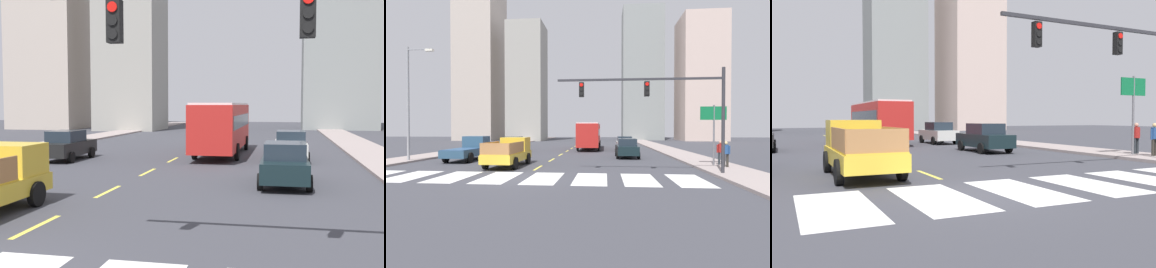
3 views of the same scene
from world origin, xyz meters
TOP-DOWN VIEW (x-y plane):
  - lane_dash_0 at (0.00, 4.00)m, footprint 0.16×2.40m
  - lane_dash_1 at (0.00, 9.00)m, footprint 0.16×2.40m
  - lane_dash_2 at (0.00, 14.00)m, footprint 0.16×2.40m
  - lane_dash_3 at (0.00, 19.00)m, footprint 0.16×2.40m
  - lane_dash_4 at (0.00, 24.00)m, footprint 0.16×2.40m
  - lane_dash_5 at (0.00, 29.00)m, footprint 0.16×2.40m
  - lane_dash_6 at (0.00, 34.00)m, footprint 0.16×2.40m
  - lane_dash_7 at (0.00, 39.00)m, footprint 0.16×2.40m
  - city_bus at (2.45, 22.46)m, footprint 2.72×10.80m
  - sedan_near_right at (-6.03, 17.77)m, footprint 2.02×4.40m
  - sedan_far at (6.73, 20.12)m, footprint 2.02×4.40m
  - sedan_mid at (6.41, 11.71)m, footprint 2.02×4.40m
  - traffic_signal_gantry at (7.94, 1.80)m, footprint 9.35×0.27m
  - block_mid_right at (13.26, 56.54)m, footprint 9.36×7.46m
  - block_low_left at (-12.95, 49.45)m, footprint 7.74×7.69m

SIDE VIEW (x-z plane):
  - lane_dash_0 at x=0.00m, z-range 0.00..0.01m
  - lane_dash_1 at x=0.00m, z-range 0.00..0.01m
  - lane_dash_2 at x=0.00m, z-range 0.00..0.01m
  - lane_dash_3 at x=0.00m, z-range 0.00..0.01m
  - lane_dash_4 at x=0.00m, z-range 0.00..0.01m
  - lane_dash_5 at x=0.00m, z-range 0.00..0.01m
  - lane_dash_6 at x=0.00m, z-range 0.00..0.01m
  - lane_dash_7 at x=0.00m, z-range 0.00..0.01m
  - sedan_near_right at x=-6.03m, z-range 0.00..1.72m
  - sedan_far at x=6.73m, z-range 0.00..1.72m
  - sedan_mid at x=6.41m, z-range 0.00..1.72m
  - city_bus at x=2.45m, z-range 0.29..3.61m
  - traffic_signal_gantry at x=7.94m, z-range 1.21..7.21m
  - block_low_left at x=-12.95m, z-range 0.00..25.86m
  - block_mid_right at x=13.26m, z-range 0.00..31.11m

